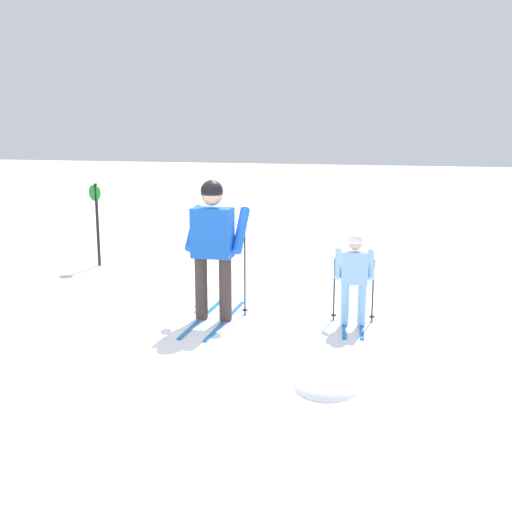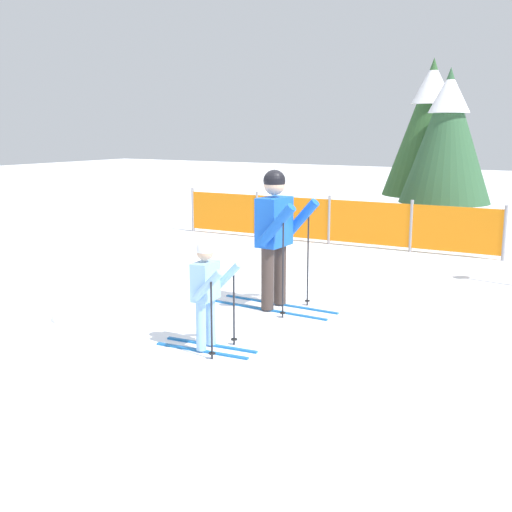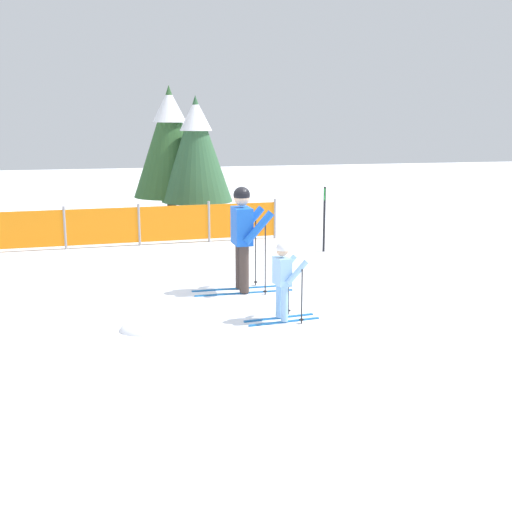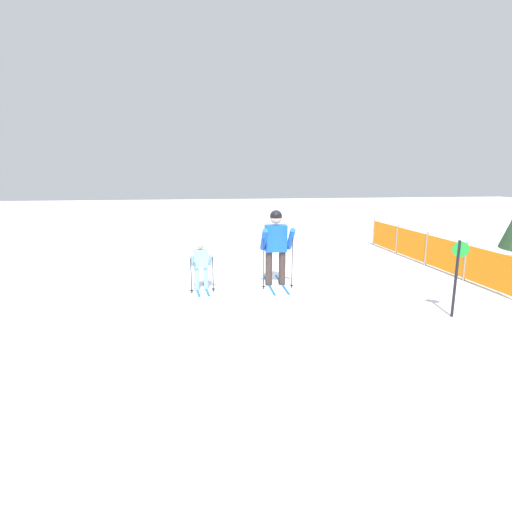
# 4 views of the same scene
# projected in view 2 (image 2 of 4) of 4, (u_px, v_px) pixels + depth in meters

# --- Properties ---
(ground_plane) EXTENTS (60.00, 60.00, 0.00)m
(ground_plane) POSITION_uv_depth(u_px,v_px,m) (261.00, 303.00, 8.44)
(ground_plane) COLOR white
(skier_adult) EXTENTS (1.66, 0.74, 1.76)m
(skier_adult) POSITION_uv_depth(u_px,v_px,m) (276.00, 227.00, 7.99)
(skier_adult) COLOR #1966B2
(skier_adult) RESTS_ON ground_plane
(skier_child) EXTENTS (1.09, 0.54, 1.14)m
(skier_child) POSITION_uv_depth(u_px,v_px,m) (207.00, 287.00, 6.54)
(skier_child) COLOR #1966B2
(skier_child) RESTS_ON ground_plane
(safety_fence) EXTENTS (6.59, 0.26, 0.97)m
(safety_fence) POSITION_uv_depth(u_px,v_px,m) (329.00, 220.00, 12.62)
(safety_fence) COLOR gray
(safety_fence) RESTS_ON ground_plane
(conifer_far) EXTENTS (1.87, 1.87, 3.47)m
(conifer_far) POSITION_uv_depth(u_px,v_px,m) (448.00, 134.00, 13.13)
(conifer_far) COLOR #4C3823
(conifer_far) RESTS_ON ground_plane
(conifer_near) EXTENTS (2.02, 2.02, 3.75)m
(conifer_near) POSITION_uv_depth(u_px,v_px,m) (431.00, 125.00, 14.04)
(conifer_near) COLOR #4C3823
(conifer_near) RESTS_ON ground_plane
(snow_mound) EXTENTS (0.74, 0.63, 0.30)m
(snow_mound) POSITION_uv_depth(u_px,v_px,m) (81.00, 319.00, 7.71)
(snow_mound) COLOR white
(snow_mound) RESTS_ON ground_plane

